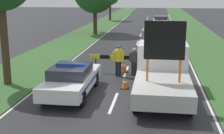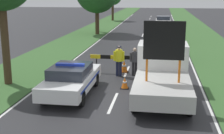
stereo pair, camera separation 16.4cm
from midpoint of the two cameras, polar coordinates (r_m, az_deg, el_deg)
name	(u,v)px [view 1 (the left image)]	position (r m, az deg, el deg)	size (l,w,h in m)	color
ground_plane	(115,99)	(13.54, 0.19, -5.92)	(160.00, 160.00, 0.00)	#28282B
lane_markings	(139,40)	(30.13, 4.73, 4.90)	(7.92, 70.35, 0.01)	silver
grass_verge_left	(84,35)	(33.87, -5.33, 5.87)	(4.13, 120.00, 0.03)	#38602D
grass_verge_right	(200,37)	(33.23, 15.62, 5.28)	(4.13, 120.00, 0.03)	#38602D
police_car	(72,79)	(14.05, -7.74, -2.21)	(1.81, 4.66, 1.47)	white
work_truck	(162,71)	(14.05, 8.89, -0.77)	(2.28, 5.44, 3.45)	white
road_barrier	(120,58)	(17.63, 1.26, 1.59)	(3.53, 0.08, 1.03)	black
police_officer	(118,58)	(17.00, 0.90, 1.61)	(0.60, 0.38, 1.68)	#191E38
pedestrian_civilian	(134,59)	(17.15, 3.80, 1.41)	(0.56, 0.36, 1.56)	#232326
traffic_cone_near_police	(123,66)	(17.94, 1.84, 0.12)	(0.51, 0.51, 0.70)	black
traffic_cone_centre_front	(125,83)	(14.97, 2.01, -2.92)	(0.39, 0.39, 0.55)	black
queued_car_hatch_blue	(158,47)	(21.74, 8.12, 3.61)	(1.74, 4.55, 1.61)	navy
queued_car_wagon_maroon	(161,34)	(28.70, 8.78, 5.96)	(1.77, 4.45, 1.53)	maroon
queued_car_sedan_silver	(158,27)	(34.97, 8.32, 7.18)	(1.81, 4.29, 1.35)	#B2B2B7
queued_car_van_white	(161,21)	(42.07, 8.78, 8.30)	(1.91, 4.17, 1.44)	silver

